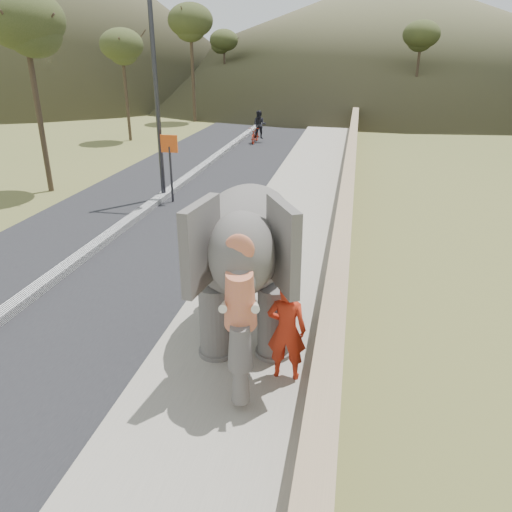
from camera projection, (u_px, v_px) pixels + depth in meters
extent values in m
plane|color=olive|center=(175.00, 510.00, 6.00)|extent=(160.00, 160.00, 0.00)
cube|color=black|center=(133.00, 222.00, 15.94)|extent=(7.00, 120.00, 0.03)
cube|color=black|center=(133.00, 219.00, 15.90)|extent=(0.35, 120.00, 0.22)
cube|color=#9E9687|center=(288.00, 230.00, 15.02)|extent=(3.00, 120.00, 0.15)
cube|color=tan|center=(345.00, 218.00, 14.54)|extent=(0.30, 120.00, 1.10)
cylinder|color=#2B2A2F|center=(156.00, 85.00, 16.90)|extent=(0.16, 0.16, 8.00)
cylinder|color=#2D2D33|center=(171.00, 175.00, 17.58)|extent=(0.08, 0.08, 2.00)
cube|color=#E85515|center=(169.00, 144.00, 17.16)|extent=(0.60, 0.05, 0.60)
cone|color=brown|center=(389.00, 33.00, 65.77)|extent=(80.00, 80.00, 14.00)
imported|color=#B12812|center=(287.00, 330.00, 7.89)|extent=(0.63, 0.41, 1.73)
imported|color=maroon|center=(255.00, 135.00, 29.07)|extent=(0.64, 1.77, 0.92)
imported|color=black|center=(260.00, 125.00, 28.80)|extent=(0.79, 0.62, 1.60)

